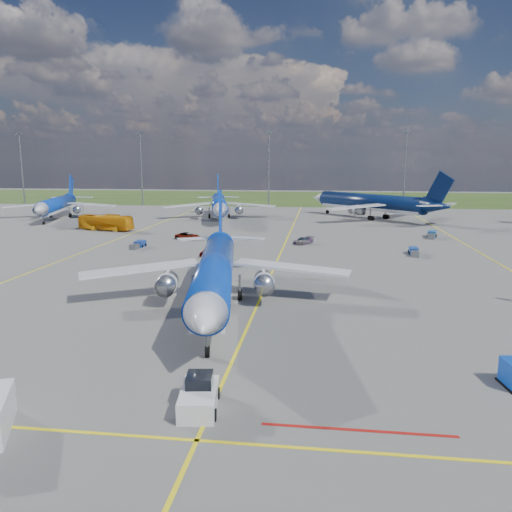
# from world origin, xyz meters

# --- Properties ---
(ground) EXTENTS (400.00, 400.00, 0.00)m
(ground) POSITION_xyz_m (0.00, 0.00, 0.00)
(ground) COLOR #575755
(ground) RESTS_ON ground
(grass_strip) EXTENTS (400.00, 80.00, 0.01)m
(grass_strip) POSITION_xyz_m (0.00, 150.00, 0.00)
(grass_strip) COLOR #2D4719
(grass_strip) RESTS_ON ground
(taxiway_lines) EXTENTS (60.25, 160.00, 0.02)m
(taxiway_lines) POSITION_xyz_m (0.17, 27.70, 0.01)
(taxiway_lines) COLOR yellow
(taxiway_lines) RESTS_ON ground
(floodlight_masts) EXTENTS (202.20, 0.50, 22.70)m
(floodlight_masts) POSITION_xyz_m (10.00, 110.00, 12.56)
(floodlight_masts) COLOR slate
(floodlight_masts) RESTS_ON ground
(bg_jet_nw) EXTENTS (37.42, 43.70, 9.83)m
(bg_jet_nw) POSITION_xyz_m (-57.48, 71.67, 0.00)
(bg_jet_nw) COLOR #0B35A5
(bg_jet_nw) RESTS_ON ground
(bg_jet_nnw) EXTENTS (37.00, 44.00, 10.10)m
(bg_jet_nnw) POSITION_xyz_m (-18.22, 75.16, 0.00)
(bg_jet_nnw) COLOR #0B35A5
(bg_jet_nnw) RESTS_ON ground
(bg_jet_n) EXTENTS (53.90, 54.27, 11.37)m
(bg_jet_n) POSITION_xyz_m (17.63, 81.10, 0.00)
(bg_jet_n) COLOR #071841
(bg_jet_n) RESTS_ON ground
(main_airliner) EXTENTS (34.35, 41.74, 9.85)m
(main_airliner) POSITION_xyz_m (-3.89, 2.93, 0.00)
(main_airliner) COLOR #0B35A5
(main_airliner) RESTS_ON ground
(pushback_tug) EXTENTS (2.47, 5.44, 1.81)m
(pushback_tug) POSITION_xyz_m (-0.67, -16.74, 0.73)
(pushback_tug) COLOR silver
(pushback_tug) RESTS_ON ground
(apron_bus) EXTENTS (11.70, 4.83, 3.17)m
(apron_bus) POSITION_xyz_m (-36.85, 52.80, 1.59)
(apron_bus) COLOR orange
(apron_bus) RESTS_ON ground
(service_car_a) EXTENTS (2.60, 4.34, 1.39)m
(service_car_a) POSITION_xyz_m (-10.17, 28.47, 0.69)
(service_car_a) COLOR #999999
(service_car_a) RESTS_ON ground
(service_car_b) EXTENTS (4.70, 2.69, 1.24)m
(service_car_b) POSITION_xyz_m (-17.45, 43.25, 0.62)
(service_car_b) COLOR #999999
(service_car_b) RESTS_ON ground
(service_car_c) EXTENTS (3.90, 4.13, 1.17)m
(service_car_c) POSITION_xyz_m (3.05, 40.88, 0.59)
(service_car_c) COLOR #999999
(service_car_c) RESTS_ON ground
(baggage_tug_w) EXTENTS (1.50, 4.41, 0.97)m
(baggage_tug_w) POSITION_xyz_m (19.72, 33.12, 0.46)
(baggage_tug_w) COLOR navy
(baggage_tug_w) RESTS_ON ground
(baggage_tug_c) EXTENTS (1.34, 4.43, 0.99)m
(baggage_tug_c) POSITION_xyz_m (-23.11, 33.90, 0.46)
(baggage_tug_c) COLOR navy
(baggage_tug_c) RESTS_ON ground
(baggage_tug_e) EXTENTS (2.49, 5.13, 1.11)m
(baggage_tug_e) POSITION_xyz_m (26.02, 51.15, 0.52)
(baggage_tug_e) COLOR #185895
(baggage_tug_e) RESTS_ON ground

